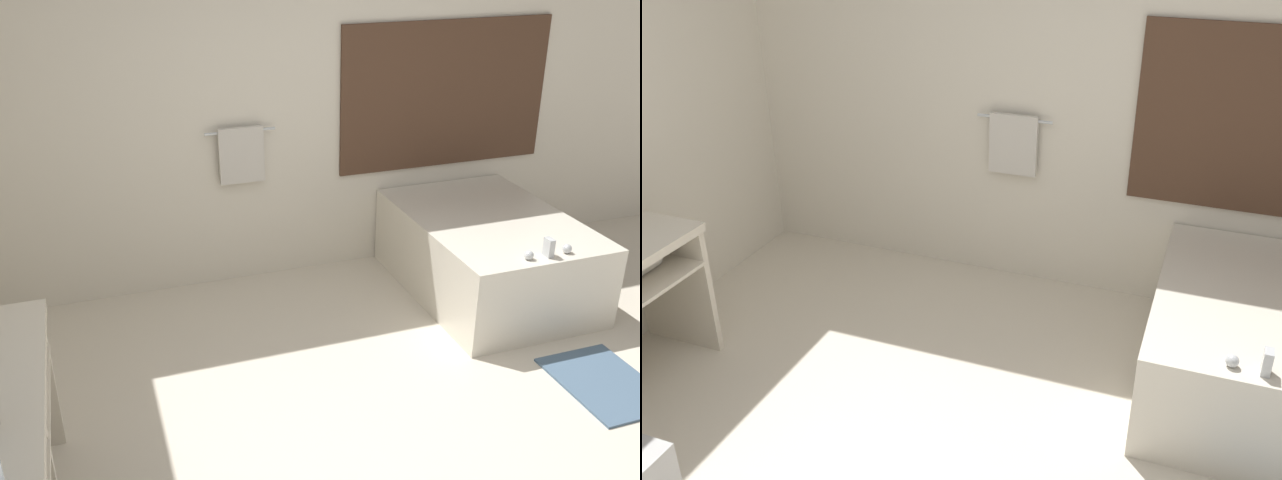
# 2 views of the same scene
# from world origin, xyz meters

# --- Properties ---
(ground_plane) EXTENTS (16.00, 16.00, 0.00)m
(ground_plane) POSITION_xyz_m (0.00, 0.00, 0.00)
(ground_plane) COLOR beige
(ground_plane) RESTS_ON ground
(wall_back_with_blinds) EXTENTS (7.40, 0.13, 2.70)m
(wall_back_with_blinds) POSITION_xyz_m (0.05, 2.23, 1.35)
(wall_back_with_blinds) COLOR silver
(wall_back_with_blinds) RESTS_ON ground_plane
(bathtub) EXTENTS (1.08, 1.53, 0.70)m
(bathtub) POSITION_xyz_m (1.30, 1.42, 0.32)
(bathtub) COLOR silver
(bathtub) RESTS_ON ground_plane
(bath_mat) EXTENTS (0.51, 0.69, 0.02)m
(bath_mat) POSITION_xyz_m (1.37, 0.17, 0.01)
(bath_mat) COLOR slate
(bath_mat) RESTS_ON ground_plane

